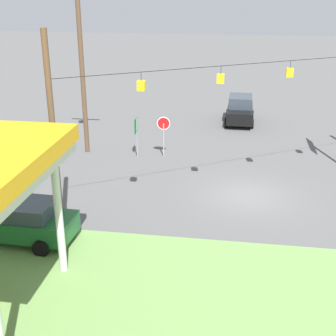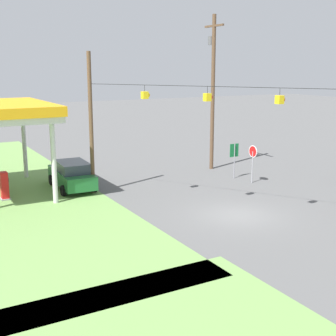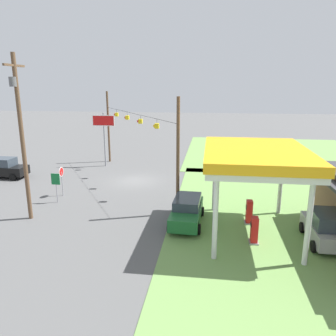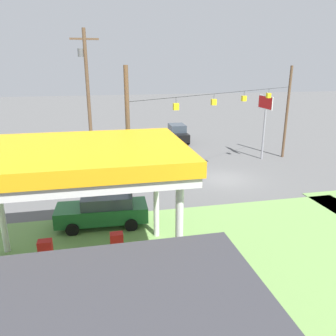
{
  "view_description": "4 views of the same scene",
  "coord_description": "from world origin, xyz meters",
  "px_view_note": "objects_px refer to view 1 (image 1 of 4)",
  "views": [
    {
      "loc": [
        0.74,
        21.56,
        9.88
      ],
      "look_at": [
        3.91,
        0.85,
        1.6
      ],
      "focal_mm": 50.0,
      "sensor_mm": 36.0,
      "label": 1
    },
    {
      "loc": [
        -18.38,
        14.55,
        7.57
      ],
      "look_at": [
        5.41,
        1.13,
        1.6
      ],
      "focal_mm": 50.0,
      "sensor_mm": 36.0,
      "label": 2
    },
    {
      "loc": [
        30.08,
        7.27,
        9.19
      ],
      "look_at": [
        4.53,
        3.86,
        2.59
      ],
      "focal_mm": 35.0,
      "sensor_mm": 36.0,
      "label": 3
    },
    {
      "loc": [
        9.35,
        22.43,
        8.35
      ],
      "look_at": [
        5.49,
        4.44,
        2.61
      ],
      "focal_mm": 35.0,
      "sensor_mm": 36.0,
      "label": 4
    }
  ],
  "objects_px": {
    "car_on_crossroad": "(240,110)",
    "stop_sign_roadside": "(164,128)",
    "car_at_pumps_front": "(17,220)",
    "utility_pole_main": "(80,51)",
    "route_sign": "(136,130)"
  },
  "relations": [
    {
      "from": "car_on_crossroad",
      "to": "route_sign",
      "type": "height_order",
      "value": "route_sign"
    },
    {
      "from": "car_at_pumps_front",
      "to": "car_on_crossroad",
      "type": "height_order",
      "value": "car_on_crossroad"
    },
    {
      "from": "stop_sign_roadside",
      "to": "utility_pole_main",
      "type": "relative_size",
      "value": 0.22
    },
    {
      "from": "utility_pole_main",
      "to": "stop_sign_roadside",
      "type": "bearing_deg",
      "value": 178.48
    },
    {
      "from": "car_on_crossroad",
      "to": "utility_pole_main",
      "type": "distance_m",
      "value": 13.51
    },
    {
      "from": "route_sign",
      "to": "stop_sign_roadside",
      "type": "bearing_deg",
      "value": -170.5
    },
    {
      "from": "car_on_crossroad",
      "to": "car_at_pumps_front",
      "type": "bearing_deg",
      "value": -24.06
    },
    {
      "from": "car_on_crossroad",
      "to": "stop_sign_roadside",
      "type": "xyz_separation_m",
      "value": [
        4.51,
        8.26,
        0.8
      ]
    },
    {
      "from": "car_at_pumps_front",
      "to": "utility_pole_main",
      "type": "bearing_deg",
      "value": -84.19
    },
    {
      "from": "car_at_pumps_front",
      "to": "car_on_crossroad",
      "type": "xyz_separation_m",
      "value": [
        -8.8,
        -19.14,
        0.09
      ]
    },
    {
      "from": "car_on_crossroad",
      "to": "stop_sign_roadside",
      "type": "bearing_deg",
      "value": -28.02
    },
    {
      "from": "car_on_crossroad",
      "to": "stop_sign_roadside",
      "type": "distance_m",
      "value": 9.45
    },
    {
      "from": "route_sign",
      "to": "utility_pole_main",
      "type": "relative_size",
      "value": 0.22
    },
    {
      "from": "car_at_pumps_front",
      "to": "utility_pole_main",
      "type": "relative_size",
      "value": 0.44
    },
    {
      "from": "car_on_crossroad",
      "to": "route_sign",
      "type": "bearing_deg",
      "value": -35.1
    }
  ]
}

